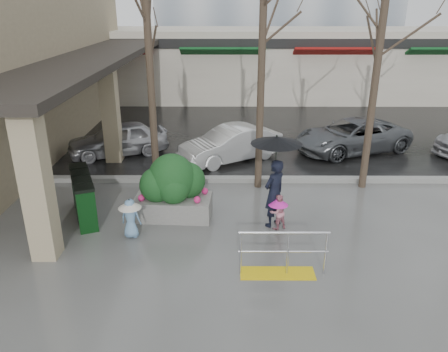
{
  "coord_description": "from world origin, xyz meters",
  "views": [
    {
      "loc": [
        0.19,
        -9.15,
        5.42
      ],
      "look_at": [
        0.14,
        1.21,
        1.3
      ],
      "focal_mm": 35.0,
      "sensor_mm": 36.0,
      "label": 1
    }
  ],
  "objects_px": {
    "tree_mideast": "(382,25)",
    "woman": "(275,175)",
    "tree_midwest": "(263,10)",
    "planter": "(173,187)",
    "child_pink": "(278,209)",
    "child_blue": "(130,215)",
    "news_boxes": "(83,196)",
    "car_b": "(231,144)",
    "tree_west": "(147,16)",
    "handrail": "(281,259)",
    "car_a": "(118,139)",
    "car_c": "(352,136)"
  },
  "relations": [
    {
      "from": "woman",
      "to": "planter",
      "type": "relative_size",
      "value": 1.17
    },
    {
      "from": "handrail",
      "to": "planter",
      "type": "bearing_deg",
      "value": 133.71
    },
    {
      "from": "tree_west",
      "to": "news_boxes",
      "type": "height_order",
      "value": "tree_west"
    },
    {
      "from": "tree_west",
      "to": "woman",
      "type": "bearing_deg",
      "value": -37.03
    },
    {
      "from": "tree_west",
      "to": "tree_midwest",
      "type": "xyz_separation_m",
      "value": [
        3.2,
        0.0,
        0.15
      ]
    },
    {
      "from": "tree_west",
      "to": "child_blue",
      "type": "relative_size",
      "value": 6.71
    },
    {
      "from": "handrail",
      "to": "child_blue",
      "type": "bearing_deg",
      "value": 155.57
    },
    {
      "from": "tree_mideast",
      "to": "woman",
      "type": "distance_m",
      "value": 5.29
    },
    {
      "from": "tree_midwest",
      "to": "woman",
      "type": "relative_size",
      "value": 2.86
    },
    {
      "from": "handrail",
      "to": "woman",
      "type": "height_order",
      "value": "woman"
    },
    {
      "from": "woman",
      "to": "tree_midwest",
      "type": "bearing_deg",
      "value": -126.17
    },
    {
      "from": "woman",
      "to": "child_blue",
      "type": "distance_m",
      "value": 3.71
    },
    {
      "from": "planter",
      "to": "car_a",
      "type": "xyz_separation_m",
      "value": [
        -2.68,
        5.18,
        -0.22
      ]
    },
    {
      "from": "tree_mideast",
      "to": "car_c",
      "type": "relative_size",
      "value": 1.43
    },
    {
      "from": "tree_west",
      "to": "planter",
      "type": "relative_size",
      "value": 3.24
    },
    {
      "from": "tree_mideast",
      "to": "child_pink",
      "type": "bearing_deg",
      "value": -137.2
    },
    {
      "from": "car_a",
      "to": "child_blue",
      "type": "bearing_deg",
      "value": -6.87
    },
    {
      "from": "child_blue",
      "to": "tree_midwest",
      "type": "bearing_deg",
      "value": -126.94
    },
    {
      "from": "handrail",
      "to": "woman",
      "type": "xyz_separation_m",
      "value": [
        0.06,
        2.22,
        1.04
      ]
    },
    {
      "from": "planter",
      "to": "news_boxes",
      "type": "relative_size",
      "value": 0.97
    },
    {
      "from": "tree_west",
      "to": "car_b",
      "type": "distance_m",
      "value": 5.6
    },
    {
      "from": "child_blue",
      "to": "tree_west",
      "type": "bearing_deg",
      "value": -83.34
    },
    {
      "from": "tree_midwest",
      "to": "news_boxes",
      "type": "bearing_deg",
      "value": -156.65
    },
    {
      "from": "child_pink",
      "to": "planter",
      "type": "relative_size",
      "value": 0.45
    },
    {
      "from": "tree_mideast",
      "to": "child_blue",
      "type": "relative_size",
      "value": 6.41
    },
    {
      "from": "car_c",
      "to": "news_boxes",
      "type": "bearing_deg",
      "value": -78.44
    },
    {
      "from": "child_pink",
      "to": "tree_mideast",
      "type": "bearing_deg",
      "value": -162.99
    },
    {
      "from": "child_blue",
      "to": "woman",
      "type": "bearing_deg",
      "value": -160.76
    },
    {
      "from": "tree_midwest",
      "to": "child_pink",
      "type": "bearing_deg",
      "value": -83.53
    },
    {
      "from": "news_boxes",
      "to": "car_a",
      "type": "distance_m",
      "value": 5.18
    },
    {
      "from": "tree_mideast",
      "to": "planter",
      "type": "height_order",
      "value": "tree_mideast"
    },
    {
      "from": "news_boxes",
      "to": "car_c",
      "type": "relative_size",
      "value": 0.48
    },
    {
      "from": "child_blue",
      "to": "car_c",
      "type": "relative_size",
      "value": 0.22
    },
    {
      "from": "tree_midwest",
      "to": "planter",
      "type": "height_order",
      "value": "tree_midwest"
    },
    {
      "from": "car_b",
      "to": "car_a",
      "type": "bearing_deg",
      "value": -131.13
    },
    {
      "from": "tree_midwest",
      "to": "car_c",
      "type": "xyz_separation_m",
      "value": [
        3.87,
        3.54,
        -4.6
      ]
    },
    {
      "from": "tree_west",
      "to": "child_blue",
      "type": "bearing_deg",
      "value": -92.61
    },
    {
      "from": "news_boxes",
      "to": "car_b",
      "type": "distance_m",
      "value": 6.04
    },
    {
      "from": "tree_midwest",
      "to": "tree_mideast",
      "type": "xyz_separation_m",
      "value": [
        3.3,
        -0.0,
        -0.37
      ]
    },
    {
      "from": "tree_west",
      "to": "car_a",
      "type": "height_order",
      "value": "tree_west"
    },
    {
      "from": "child_blue",
      "to": "planter",
      "type": "distance_m",
      "value": 1.47
    },
    {
      "from": "child_pink",
      "to": "child_blue",
      "type": "relative_size",
      "value": 0.93
    },
    {
      "from": "handrail",
      "to": "tree_mideast",
      "type": "height_order",
      "value": "tree_mideast"
    },
    {
      "from": "planter",
      "to": "tree_west",
      "type": "bearing_deg",
      "value": 110.26
    },
    {
      "from": "child_blue",
      "to": "car_b",
      "type": "relative_size",
      "value": 0.27
    },
    {
      "from": "tree_west",
      "to": "car_b",
      "type": "xyz_separation_m",
      "value": [
        2.35,
        2.44,
        -4.45
      ]
    },
    {
      "from": "tree_west",
      "to": "planter",
      "type": "xyz_separation_m",
      "value": [
        0.77,
        -2.09,
        -4.23
      ]
    },
    {
      "from": "child_pink",
      "to": "tree_west",
      "type": "bearing_deg",
      "value": -63.99
    },
    {
      "from": "woman",
      "to": "planter",
      "type": "bearing_deg",
      "value": -51.46
    },
    {
      "from": "child_pink",
      "to": "car_b",
      "type": "height_order",
      "value": "car_b"
    }
  ]
}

